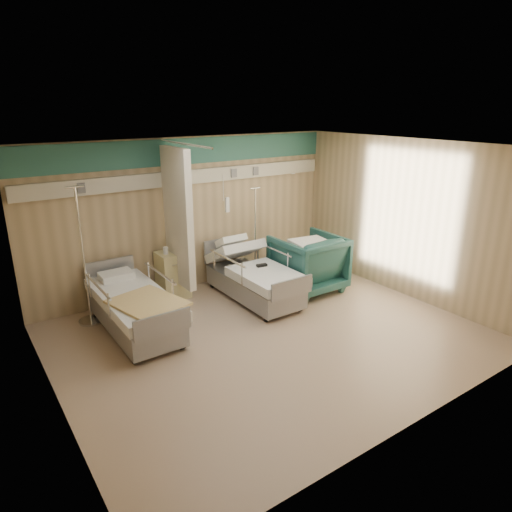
# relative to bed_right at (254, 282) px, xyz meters

# --- Properties ---
(ground) EXTENTS (6.00, 5.00, 0.00)m
(ground) POSITION_rel_bed_right_xyz_m (-0.60, -1.30, -0.32)
(ground) COLOR gray
(ground) RESTS_ON ground
(room_walls) EXTENTS (6.04, 5.04, 2.82)m
(room_walls) POSITION_rel_bed_right_xyz_m (-0.63, -1.05, 1.55)
(room_walls) COLOR tan
(room_walls) RESTS_ON ground
(bed_right) EXTENTS (1.00, 2.16, 0.63)m
(bed_right) POSITION_rel_bed_right_xyz_m (0.00, 0.00, 0.00)
(bed_right) COLOR white
(bed_right) RESTS_ON ground
(bed_left) EXTENTS (1.00, 2.16, 0.63)m
(bed_left) POSITION_rel_bed_right_xyz_m (-2.20, 0.00, 0.00)
(bed_left) COLOR white
(bed_left) RESTS_ON ground
(bedside_cabinet) EXTENTS (0.50, 0.48, 0.85)m
(bedside_cabinet) POSITION_rel_bed_right_xyz_m (-1.15, 0.90, 0.11)
(bedside_cabinet) COLOR #D9CC88
(bedside_cabinet) RESTS_ON ground
(visitor_armchair) EXTENTS (1.15, 1.18, 1.06)m
(visitor_armchair) POSITION_rel_bed_right_xyz_m (1.07, -0.22, 0.22)
(visitor_armchair) COLOR #1E4D48
(visitor_armchair) RESTS_ON ground
(waffle_blanket) EXTENTS (0.74, 0.68, 0.07)m
(waffle_blanket) POSITION_rel_bed_right_xyz_m (1.11, -0.22, 0.78)
(waffle_blanket) COLOR white
(waffle_blanket) RESTS_ON visitor_armchair
(iv_stand_right) EXTENTS (0.33, 0.33, 1.86)m
(iv_stand_right) POSITION_rel_bed_right_xyz_m (0.52, 0.72, 0.07)
(iv_stand_right) COLOR silver
(iv_stand_right) RESTS_ON ground
(iv_stand_left) EXTENTS (0.39, 0.39, 2.20)m
(iv_stand_left) POSITION_rel_bed_right_xyz_m (-2.68, 0.74, 0.14)
(iv_stand_left) COLOR silver
(iv_stand_left) RESTS_ON ground
(call_remote) EXTENTS (0.20, 0.11, 0.04)m
(call_remote) POSITION_rel_bed_right_xyz_m (0.09, -0.11, 0.34)
(call_remote) COLOR black
(call_remote) RESTS_ON bed_right
(tan_blanket) EXTENTS (1.04, 1.19, 0.04)m
(tan_blanket) POSITION_rel_bed_right_xyz_m (-2.16, -0.46, 0.33)
(tan_blanket) COLOR tan
(tan_blanket) RESTS_ON bed_left
(toiletry_bag) EXTENTS (0.24, 0.17, 0.12)m
(toiletry_bag) POSITION_rel_bed_right_xyz_m (-1.02, 0.95, 0.60)
(toiletry_bag) COLOR black
(toiletry_bag) RESTS_ON bedside_cabinet
(white_cup) EXTENTS (0.10, 0.10, 0.13)m
(white_cup) POSITION_rel_bed_right_xyz_m (-1.27, 0.87, 0.60)
(white_cup) COLOR white
(white_cup) RESTS_ON bedside_cabinet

